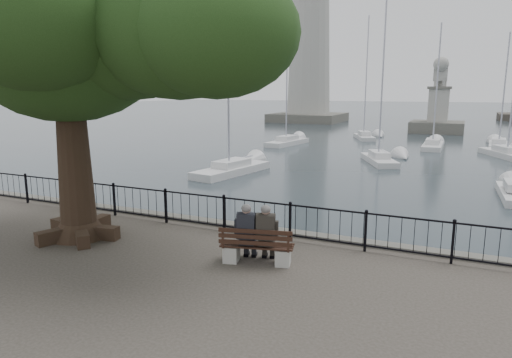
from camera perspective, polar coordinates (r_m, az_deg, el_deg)
The scene contains 15 objects.
harbor at distance 13.35m, azimuth 0.90°, elevation -8.51°, with size 260.00×260.00×1.20m.
railing at distance 12.59m, azimuth 0.00°, elevation -4.66°, with size 22.06×0.06×1.00m.
bench at distance 10.69m, azimuth 0.09°, elevation -8.94°, with size 1.77×0.91×0.90m.
person_left at distance 10.71m, azimuth -1.06°, elevation -6.97°, with size 0.52×0.76×1.42m.
person_right at distance 10.64m, azimuth 1.33°, elevation -7.10°, with size 0.52×0.76×1.42m.
tree at distance 12.57m, azimuth -19.89°, elevation 17.59°, with size 10.30×7.19×8.41m.
lighthouse at distance 74.71m, azimuth 6.77°, elevation 17.73°, with size 10.67×10.67×32.45m.
lion_monument at distance 58.60m, azimuth 21.78°, elevation 7.58°, with size 5.97×5.97×8.81m.
sailboat_a at distance 27.52m, azimuth -3.06°, elevation 1.31°, with size 2.61×6.21×11.26m.
sailboat_b at distance 32.74m, azimuth 15.13°, elevation 2.53°, with size 3.41×5.29×11.12m.
sailboat_e at distance 42.29m, azimuth 3.92°, elevation 4.74°, with size 2.40×5.94×11.76m.
sailboat_f at distance 42.37m, azimuth 21.22°, elevation 4.00°, with size 1.57×5.56×10.61m.
sailboat_g at distance 45.14m, azimuth 28.05°, elevation 3.82°, with size 1.75×5.49×9.92m.
sailboat_h at distance 48.51m, azimuth 13.37°, elevation 5.32°, with size 3.17×5.16×12.33m.
sailboat_i at distance 39.03m, azimuth 28.85°, elevation 2.85°, with size 3.85×5.92×11.41m.
Camera 1 is at (5.04, -8.52, 3.97)m, focal length 32.00 mm.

